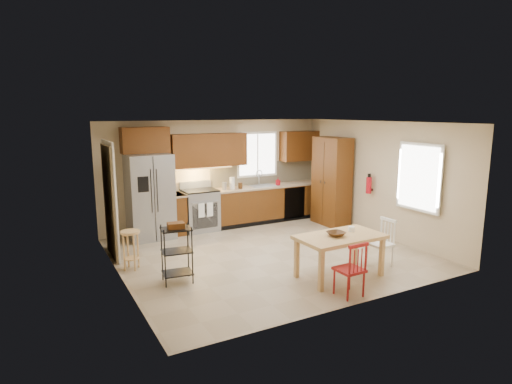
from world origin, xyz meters
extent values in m
plane|color=tan|center=(0.00, 0.00, 0.00)|extent=(5.50, 5.50, 0.00)
cube|color=silver|center=(0.00, 0.00, 2.50)|extent=(5.50, 5.00, 0.02)
cube|color=#CCB793|center=(0.00, 2.50, 1.25)|extent=(5.50, 0.02, 2.50)
cube|color=#CCB793|center=(0.00, -2.50, 1.25)|extent=(5.50, 0.02, 2.50)
cube|color=#CCB793|center=(-2.75, 0.00, 1.25)|extent=(0.02, 5.00, 2.50)
cube|color=#CCB793|center=(2.75, 0.00, 1.25)|extent=(0.02, 5.00, 2.50)
cube|color=gray|center=(-1.70, 2.12, 0.91)|extent=(0.92, 0.75, 1.82)
cube|color=gray|center=(-0.55, 2.19, 0.46)|extent=(0.76, 0.63, 0.92)
cube|color=#573110|center=(-1.10, 2.20, 0.45)|extent=(0.30, 0.60, 0.90)
cube|color=#573110|center=(1.29, 2.20, 0.45)|extent=(2.92, 0.60, 0.90)
cube|color=black|center=(1.85, 1.91, 0.45)|extent=(0.60, 0.02, 0.78)
cube|color=beige|center=(1.29, 2.48, 1.18)|extent=(2.92, 0.03, 0.55)
cube|color=#5A2C0F|center=(-1.70, 2.33, 2.10)|extent=(1.00, 0.35, 0.55)
cube|color=#5A2C0F|center=(-0.25, 2.33, 1.83)|extent=(1.80, 0.35, 0.75)
cube|color=#5A2C0F|center=(2.25, 2.33, 1.83)|extent=(1.00, 0.35, 0.75)
cube|color=white|center=(1.10, 2.48, 1.65)|extent=(1.12, 0.04, 1.12)
cube|color=gray|center=(1.10, 2.20, 0.86)|extent=(0.62, 0.46, 0.16)
cube|color=#FFBF66|center=(-0.55, 2.30, 1.43)|extent=(1.60, 0.30, 0.01)
imported|color=#A90B17|center=(1.48, 2.10, 1.00)|extent=(0.09, 0.09, 0.19)
cylinder|color=white|center=(0.25, 2.15, 1.04)|extent=(0.12, 0.12, 0.28)
cylinder|color=gray|center=(0.05, 2.15, 0.99)|extent=(0.11, 0.11, 0.18)
cylinder|color=#492A13|center=(0.45, 2.12, 0.97)|extent=(0.10, 0.10, 0.14)
cube|color=#573110|center=(2.43, 1.20, 1.05)|extent=(0.50, 0.95, 2.10)
cylinder|color=#A90B17|center=(2.63, 0.15, 1.10)|extent=(0.12, 0.12, 0.36)
cube|color=white|center=(2.68, -1.15, 1.45)|extent=(0.04, 1.02, 1.32)
cube|color=#8C7A59|center=(-2.67, 1.30, 1.05)|extent=(0.04, 0.95, 2.10)
imported|color=#492A13|center=(0.36, -1.55, 0.70)|extent=(0.30, 0.30, 0.07)
cylinder|color=white|center=(0.76, -1.46, 0.73)|extent=(0.10, 0.10, 0.11)
camera|label=1|loc=(-3.96, -6.81, 2.71)|focal=30.00mm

